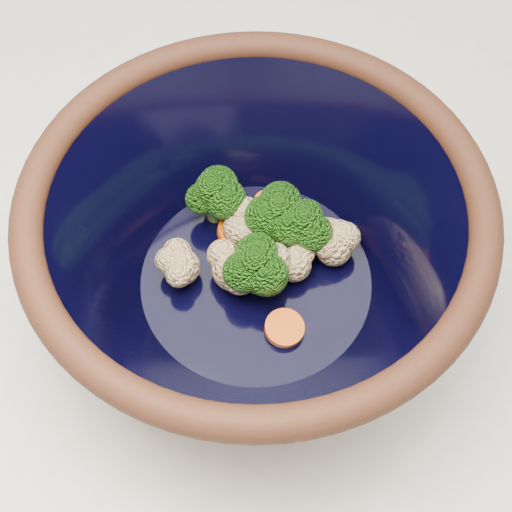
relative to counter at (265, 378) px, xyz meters
name	(u,v)px	position (x,y,z in m)	size (l,w,h in m)	color
ground	(262,465)	(0.00, 0.00, -0.45)	(3.00, 3.00, 0.00)	#9E7A54
counter	(265,378)	(0.00, 0.00, 0.00)	(1.20, 1.20, 0.90)	beige
mixing_bowl	(256,246)	(0.06, -0.10, 0.53)	(0.33, 0.33, 0.14)	black
vegetable_pile	(265,237)	(0.06, -0.08, 0.51)	(0.14, 0.12, 0.05)	#608442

